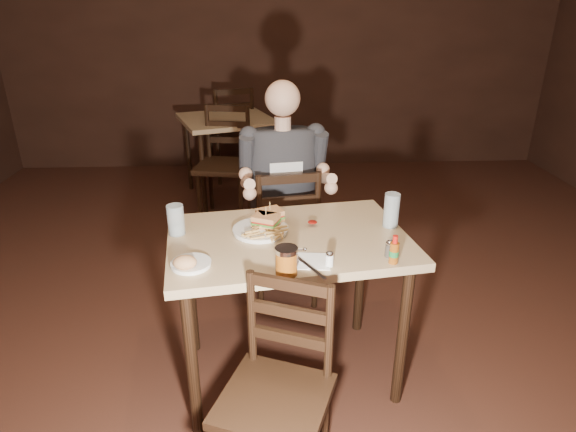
{
  "coord_description": "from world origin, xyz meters",
  "views": [
    {
      "loc": [
        -0.21,
        -1.98,
        1.72
      ],
      "look_at": [
        -0.11,
        -0.0,
        0.85
      ],
      "focal_mm": 30.0,
      "sensor_mm": 36.0,
      "label": 1
    }
  ],
  "objects_px": {
    "chair_near": "(274,400)",
    "glass_right": "(391,210)",
    "diner": "(284,163)",
    "glass_left": "(176,220)",
    "bg_table": "(227,127)",
    "bg_chair_far": "(231,133)",
    "dinner_plate": "(261,231)",
    "hot_sauce": "(394,249)",
    "bg_chair_near": "(224,166)",
    "main_table": "(289,255)",
    "side_plate": "(191,265)",
    "syrup_dispenser": "(286,261)",
    "chair_far": "(283,233)"
  },
  "relations": [
    {
      "from": "glass_left",
      "to": "hot_sauce",
      "type": "xyz_separation_m",
      "value": [
        0.91,
        -0.32,
        -0.01
      ]
    },
    {
      "from": "chair_far",
      "to": "hot_sauce",
      "type": "distance_m",
      "value": 1.13
    },
    {
      "from": "glass_right",
      "to": "hot_sauce",
      "type": "bearing_deg",
      "value": -102.09
    },
    {
      "from": "bg_chair_far",
      "to": "syrup_dispenser",
      "type": "relative_size",
      "value": 8.67
    },
    {
      "from": "bg_chair_near",
      "to": "hot_sauce",
      "type": "relative_size",
      "value": 7.91
    },
    {
      "from": "chair_far",
      "to": "dinner_plate",
      "type": "xyz_separation_m",
      "value": [
        -0.13,
        -0.66,
        0.33
      ]
    },
    {
      "from": "diner",
      "to": "glass_left",
      "type": "height_order",
      "value": "diner"
    },
    {
      "from": "diner",
      "to": "side_plate",
      "type": "xyz_separation_m",
      "value": [
        -0.41,
        -0.92,
        -0.13
      ]
    },
    {
      "from": "syrup_dispenser",
      "to": "side_plate",
      "type": "xyz_separation_m",
      "value": [
        -0.38,
        0.08,
        -0.05
      ]
    },
    {
      "from": "chair_far",
      "to": "bg_chair_near",
      "type": "xyz_separation_m",
      "value": [
        -0.45,
        1.28,
        0.03
      ]
    },
    {
      "from": "bg_table",
      "to": "syrup_dispenser",
      "type": "relative_size",
      "value": 8.99
    },
    {
      "from": "diner",
      "to": "hot_sauce",
      "type": "height_order",
      "value": "diner"
    },
    {
      "from": "chair_near",
      "to": "bg_chair_far",
      "type": "bearing_deg",
      "value": 117.35
    },
    {
      "from": "chair_near",
      "to": "glass_left",
      "type": "xyz_separation_m",
      "value": [
        -0.42,
        0.66,
        0.43
      ]
    },
    {
      "from": "main_table",
      "to": "glass_left",
      "type": "distance_m",
      "value": 0.53
    },
    {
      "from": "bg_table",
      "to": "bg_chair_far",
      "type": "distance_m",
      "value": 0.58
    },
    {
      "from": "bg_chair_far",
      "to": "dinner_plate",
      "type": "height_order",
      "value": "bg_chair_far"
    },
    {
      "from": "dinner_plate",
      "to": "glass_right",
      "type": "distance_m",
      "value": 0.61
    },
    {
      "from": "bg_chair_far",
      "to": "bg_chair_near",
      "type": "xyz_separation_m",
      "value": [
        0.0,
        -1.1,
        -0.01
      ]
    },
    {
      "from": "hot_sauce",
      "to": "syrup_dispenser",
      "type": "bearing_deg",
      "value": -171.27
    },
    {
      "from": "chair_near",
      "to": "syrup_dispenser",
      "type": "bearing_deg",
      "value": 99.92
    },
    {
      "from": "chair_far",
      "to": "syrup_dispenser",
      "type": "xyz_separation_m",
      "value": [
        -0.03,
        -1.04,
        0.38
      ]
    },
    {
      "from": "syrup_dispenser",
      "to": "hot_sauce",
      "type": "bearing_deg",
      "value": 0.49
    },
    {
      "from": "side_plate",
      "to": "diner",
      "type": "bearing_deg",
      "value": 65.77
    },
    {
      "from": "hot_sauce",
      "to": "syrup_dispenser",
      "type": "height_order",
      "value": "hot_sauce"
    },
    {
      "from": "main_table",
      "to": "bg_chair_near",
      "type": "height_order",
      "value": "bg_chair_near"
    },
    {
      "from": "chair_near",
      "to": "syrup_dispenser",
      "type": "distance_m",
      "value": 0.5
    },
    {
      "from": "bg_table",
      "to": "syrup_dispenser",
      "type": "bearing_deg",
      "value": -81.72
    },
    {
      "from": "chair_far",
      "to": "syrup_dispenser",
      "type": "bearing_deg",
      "value": 80.27
    },
    {
      "from": "chair_far",
      "to": "bg_chair_near",
      "type": "relative_size",
      "value": 0.93
    },
    {
      "from": "bg_table",
      "to": "bg_chair_far",
      "type": "relative_size",
      "value": 1.04
    },
    {
      "from": "dinner_plate",
      "to": "side_plate",
      "type": "distance_m",
      "value": 0.41
    },
    {
      "from": "main_table",
      "to": "diner",
      "type": "bearing_deg",
      "value": 89.11
    },
    {
      "from": "main_table",
      "to": "dinner_plate",
      "type": "relative_size",
      "value": 4.67
    },
    {
      "from": "bg_chair_far",
      "to": "glass_left",
      "type": "distance_m",
      "value": 3.06
    },
    {
      "from": "bg_chair_near",
      "to": "chair_far",
      "type": "bearing_deg",
      "value": -60.54
    },
    {
      "from": "dinner_plate",
      "to": "hot_sauce",
      "type": "relative_size",
      "value": 2.05
    },
    {
      "from": "bg_chair_far",
      "to": "dinner_plate",
      "type": "bearing_deg",
      "value": 79.39
    },
    {
      "from": "main_table",
      "to": "chair_near",
      "type": "xyz_separation_m",
      "value": [
        -0.08,
        -0.6,
        -0.26
      ]
    },
    {
      "from": "glass_left",
      "to": "bg_table",
      "type": "bearing_deg",
      "value": 88.64
    },
    {
      "from": "chair_near",
      "to": "glass_right",
      "type": "relative_size",
      "value": 5.08
    },
    {
      "from": "glass_left",
      "to": "dinner_plate",
      "type": "bearing_deg",
      "value": -0.4
    },
    {
      "from": "bg_chair_far",
      "to": "diner",
      "type": "distance_m",
      "value": 2.51
    },
    {
      "from": "dinner_plate",
      "to": "bg_chair_far",
      "type": "bearing_deg",
      "value": 95.98
    },
    {
      "from": "glass_left",
      "to": "side_plate",
      "type": "xyz_separation_m",
      "value": [
        0.1,
        -0.3,
        -0.06
      ]
    },
    {
      "from": "hot_sauce",
      "to": "bg_chair_far",
      "type": "bearing_deg",
      "value": 104.23
    },
    {
      "from": "diner",
      "to": "bg_table",
      "type": "bearing_deg",
      "value": 95.5
    },
    {
      "from": "bg_table",
      "to": "chair_far",
      "type": "relative_size",
      "value": 1.15
    },
    {
      "from": "chair_near",
      "to": "side_plate",
      "type": "xyz_separation_m",
      "value": [
        -0.32,
        0.36,
        0.37
      ]
    },
    {
      "from": "syrup_dispenser",
      "to": "glass_left",
      "type": "bearing_deg",
      "value": 132.94
    }
  ]
}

